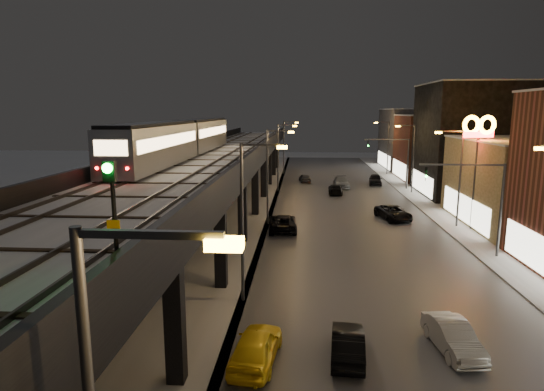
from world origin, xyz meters
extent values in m
cube|color=#46474D|center=(7.50, 35.00, 0.03)|extent=(17.00, 120.00, 0.06)
cube|color=#9FA1A8|center=(17.50, 35.00, 0.07)|extent=(4.00, 120.00, 0.14)
cube|color=#9FA1A8|center=(-6.00, 35.00, 0.03)|extent=(11.00, 120.00, 0.06)
cube|color=black|center=(-6.00, 32.00, 5.80)|extent=(9.00, 100.00, 1.00)
cube|color=black|center=(-2.30, 5.00, 2.65)|extent=(0.70, 0.70, 5.30)
cube|color=black|center=(-6.00, 5.00, 5.15)|extent=(8.00, 0.60, 0.50)
cube|color=black|center=(-9.70, 15.00, 2.65)|extent=(0.70, 0.70, 5.30)
cube|color=black|center=(-2.30, 15.00, 2.65)|extent=(0.70, 0.70, 5.30)
cube|color=black|center=(-6.00, 15.00, 5.15)|extent=(8.00, 0.60, 0.50)
cube|color=black|center=(-9.70, 25.00, 2.65)|extent=(0.70, 0.70, 5.30)
cube|color=black|center=(-2.30, 25.00, 2.65)|extent=(0.70, 0.70, 5.30)
cube|color=black|center=(-6.00, 25.00, 5.15)|extent=(8.00, 0.60, 0.50)
cube|color=black|center=(-9.70, 35.00, 2.65)|extent=(0.70, 0.70, 5.30)
cube|color=black|center=(-2.30, 35.00, 2.65)|extent=(0.70, 0.70, 5.30)
cube|color=black|center=(-6.00, 35.00, 5.15)|extent=(8.00, 0.60, 0.50)
cube|color=black|center=(-9.70, 45.00, 2.65)|extent=(0.70, 0.70, 5.30)
cube|color=black|center=(-2.30, 45.00, 2.65)|extent=(0.70, 0.70, 5.30)
cube|color=black|center=(-6.00, 45.00, 5.15)|extent=(8.00, 0.60, 0.50)
cube|color=black|center=(-9.70, 55.00, 2.65)|extent=(0.70, 0.70, 5.30)
cube|color=black|center=(-2.30, 55.00, 2.65)|extent=(0.70, 0.70, 5.30)
cube|color=black|center=(-6.00, 55.00, 5.15)|extent=(8.00, 0.60, 0.50)
cube|color=black|center=(-9.70, 65.00, 2.65)|extent=(0.70, 0.70, 5.30)
cube|color=black|center=(-2.30, 65.00, 2.65)|extent=(0.70, 0.70, 5.30)
cube|color=black|center=(-6.00, 65.00, 5.15)|extent=(8.00, 0.60, 0.50)
cube|color=black|center=(-9.70, 75.00, 2.65)|extent=(0.70, 0.70, 5.30)
cube|color=black|center=(-2.30, 75.00, 2.65)|extent=(0.70, 0.70, 5.30)
cube|color=black|center=(-6.00, 75.00, 5.15)|extent=(8.00, 0.60, 0.50)
cube|color=#B2B7C1|center=(-6.00, 32.00, 6.38)|extent=(8.40, 100.00, 0.16)
cube|color=#332D28|center=(-9.22, 32.00, 6.54)|extent=(0.08, 98.00, 0.16)
cube|color=#332D28|center=(-7.78, 32.00, 6.54)|extent=(0.08, 98.00, 0.16)
cube|color=#332D28|center=(-4.72, 32.00, 6.54)|extent=(0.08, 98.00, 0.16)
cube|color=#332D28|center=(-3.28, 32.00, 6.54)|extent=(0.08, 98.00, 0.16)
cube|color=black|center=(-6.00, 2.00, 6.49)|extent=(7.80, 0.24, 0.06)
cube|color=black|center=(-6.00, 18.00, 6.49)|extent=(7.80, 0.24, 0.06)
cube|color=black|center=(-6.00, 34.00, 6.49)|extent=(7.80, 0.24, 0.06)
cube|color=black|center=(-6.00, 50.00, 6.49)|extent=(7.80, 0.24, 0.06)
cube|color=black|center=(-6.00, 66.00, 6.49)|extent=(7.80, 0.24, 0.06)
cube|color=black|center=(-1.65, 32.00, 6.85)|extent=(0.30, 100.00, 1.10)
cube|color=black|center=(-10.35, 32.00, 6.85)|extent=(0.30, 100.00, 1.10)
cube|color=#EBE7CA|center=(17.95, 18.00, 1.60)|extent=(0.10, 9.60, 2.40)
cube|color=olive|center=(24.00, 32.00, 4.00)|extent=(12.00, 15.00, 8.00)
cube|color=#EBE7CA|center=(17.95, 32.00, 1.60)|extent=(0.10, 12.00, 2.40)
cube|color=#B2B7C1|center=(24.00, 32.00, 8.08)|extent=(12.20, 15.20, 0.16)
cube|color=black|center=(24.00, 48.00, 7.00)|extent=(12.00, 13.00, 14.00)
cube|color=#EBE7CA|center=(17.95, 48.00, 1.60)|extent=(0.10, 10.40, 2.40)
cube|color=#B2B7C1|center=(24.00, 48.00, 14.08)|extent=(12.20, 13.20, 0.16)
cube|color=brown|center=(24.00, 62.00, 5.00)|extent=(12.00, 12.00, 10.00)
cube|color=#EBE7CA|center=(17.95, 62.00, 1.60)|extent=(0.10, 9.60, 2.40)
cube|color=#B2B7C1|center=(24.00, 62.00, 10.08)|extent=(12.20, 12.20, 0.16)
cube|color=#3F3E41|center=(24.00, 76.00, 5.50)|extent=(12.00, 16.00, 11.00)
cube|color=#EBE7CA|center=(17.95, 76.00, 1.60)|extent=(0.10, 12.80, 2.40)
cube|color=#B2B7C1|center=(24.00, 76.00, 11.08)|extent=(12.20, 16.20, 0.16)
cube|color=#38383A|center=(0.40, -5.00, 8.90)|extent=(2.20, 0.12, 0.12)
cube|color=yellow|center=(1.50, -5.00, 8.78)|extent=(0.55, 0.28, 0.18)
cylinder|color=#38383A|center=(-0.70, 13.00, 4.50)|extent=(0.18, 0.18, 9.00)
cube|color=#38383A|center=(0.40, 13.00, 8.90)|extent=(2.20, 0.12, 0.12)
cube|color=yellow|center=(1.50, 13.00, 8.78)|extent=(0.55, 0.28, 0.18)
cube|color=yellow|center=(14.80, 13.00, 8.78)|extent=(0.55, 0.28, 0.18)
cylinder|color=#38383A|center=(-0.70, 31.00, 4.50)|extent=(0.18, 0.18, 9.00)
cube|color=#38383A|center=(0.40, 31.00, 8.90)|extent=(2.20, 0.12, 0.12)
cube|color=yellow|center=(1.50, 31.00, 8.78)|extent=(0.55, 0.28, 0.18)
cylinder|color=#38383A|center=(17.00, 31.00, 4.50)|extent=(0.18, 0.18, 9.00)
cube|color=#38383A|center=(15.90, 31.00, 8.90)|extent=(2.20, 0.12, 0.12)
cube|color=yellow|center=(14.80, 31.00, 8.78)|extent=(0.55, 0.28, 0.18)
cylinder|color=#38383A|center=(-0.70, 49.00, 4.50)|extent=(0.18, 0.18, 9.00)
cube|color=#38383A|center=(0.40, 49.00, 8.90)|extent=(2.20, 0.12, 0.12)
cube|color=yellow|center=(1.50, 49.00, 8.78)|extent=(0.55, 0.28, 0.18)
cylinder|color=#38383A|center=(17.00, 49.00, 4.50)|extent=(0.18, 0.18, 9.00)
cube|color=#38383A|center=(15.90, 49.00, 8.90)|extent=(2.20, 0.12, 0.12)
cube|color=yellow|center=(14.80, 49.00, 8.78)|extent=(0.55, 0.28, 0.18)
cylinder|color=#38383A|center=(-0.70, 67.00, 4.50)|extent=(0.18, 0.18, 9.00)
cube|color=#38383A|center=(0.40, 67.00, 8.90)|extent=(2.20, 0.12, 0.12)
cube|color=yellow|center=(1.50, 67.00, 8.78)|extent=(0.55, 0.28, 0.18)
cylinder|color=#38383A|center=(17.00, 67.00, 4.50)|extent=(0.18, 0.18, 9.00)
cube|color=#38383A|center=(15.90, 67.00, 8.90)|extent=(2.20, 0.12, 0.12)
cube|color=yellow|center=(14.80, 67.00, 8.78)|extent=(0.55, 0.28, 0.18)
cylinder|color=#38383A|center=(17.00, 22.00, 3.50)|extent=(0.20, 0.20, 7.00)
cube|color=#38383A|center=(14.00, 22.00, 6.90)|extent=(6.00, 0.12, 0.12)
imported|color=black|center=(11.50, 22.00, 6.40)|extent=(0.20, 0.16, 1.00)
sphere|color=#0CFF26|center=(11.50, 21.85, 6.15)|extent=(0.18, 0.18, 0.18)
cylinder|color=#38383A|center=(17.00, 52.00, 3.50)|extent=(0.20, 0.20, 7.00)
cube|color=#38383A|center=(14.00, 52.00, 6.90)|extent=(6.00, 0.12, 0.12)
imported|color=black|center=(11.50, 52.00, 6.40)|extent=(0.20, 0.16, 1.00)
sphere|color=#0CFF26|center=(11.50, 51.85, 6.15)|extent=(0.18, 0.18, 0.18)
cube|color=gray|center=(-8.50, 22.34, 8.12)|extent=(2.64, 15.92, 3.00)
cube|color=black|center=(-8.50, 22.34, 9.74)|extent=(2.36, 15.46, 0.23)
cube|color=#FFD092|center=(-9.83, 22.34, 8.53)|extent=(0.05, 14.55, 0.82)
cube|color=#FFD092|center=(-7.17, 22.34, 8.53)|extent=(0.05, 14.55, 0.82)
cube|color=gray|center=(-8.50, 38.79, 8.12)|extent=(2.64, 15.92, 3.00)
cube|color=black|center=(-8.50, 38.79, 9.74)|extent=(2.36, 15.46, 0.23)
cube|color=#FFD092|center=(-9.83, 38.79, 8.53)|extent=(0.05, 14.55, 0.82)
cube|color=#FFD092|center=(-7.17, 38.79, 8.53)|extent=(0.05, 14.55, 0.82)
cube|color=#FFD092|center=(-8.50, 14.37, 8.58)|extent=(2.00, 0.05, 0.91)
sphere|color=#FF0C0C|center=(-9.41, 14.35, 7.39)|extent=(0.18, 0.18, 0.18)
sphere|color=#FF0C0C|center=(-7.59, 14.35, 7.39)|extent=(0.18, 0.18, 0.18)
cylinder|color=black|center=(-2.10, -0.40, 8.03)|extent=(0.11, 0.11, 2.83)
cube|color=black|center=(-2.10, -0.52, 9.21)|extent=(0.30, 0.17, 0.52)
sphere|color=#0CFF26|center=(-2.10, -0.64, 9.31)|extent=(0.25, 0.25, 0.25)
cube|color=#DE9500|center=(-2.10, -0.50, 7.85)|extent=(0.33, 0.04, 0.28)
imported|color=yellow|center=(0.71, 6.52, 0.75)|extent=(2.25, 4.55, 1.49)
imported|color=black|center=(4.66, 7.22, 0.65)|extent=(1.70, 4.07, 1.31)
imported|color=black|center=(0.84, 28.63, 0.73)|extent=(2.76, 5.40, 1.46)
imported|color=black|center=(6.89, 47.46, 0.64)|extent=(1.93, 4.44, 1.27)
imported|color=#4A4C51|center=(2.95, 57.52, 0.64)|extent=(1.98, 3.89, 1.27)
imported|color=#9F9F9F|center=(9.41, 8.10, 0.68)|extent=(1.92, 4.25, 1.35)
imported|color=black|center=(11.64, 33.42, 0.70)|extent=(3.48, 5.45, 1.40)
imported|color=gray|center=(8.08, 52.92, 0.74)|extent=(2.14, 5.15, 1.49)
imported|color=black|center=(13.33, 55.75, 0.77)|extent=(2.40, 4.70, 1.53)
cylinder|color=#38383A|center=(18.00, 30.09, 4.17)|extent=(0.24, 0.24, 8.35)
cube|color=#FF0C0C|center=(18.00, 30.09, 8.66)|extent=(2.92, 0.25, 0.52)
torus|color=yellow|center=(17.32, 30.09, 9.50)|extent=(1.71, 0.83, 1.69)
torus|color=yellow|center=(18.68, 30.09, 9.50)|extent=(1.71, 0.83, 1.69)
camera|label=1|loc=(2.61, -11.23, 10.65)|focal=30.00mm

